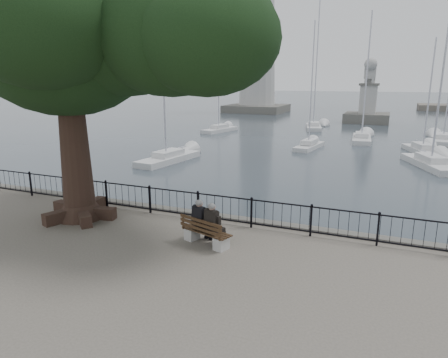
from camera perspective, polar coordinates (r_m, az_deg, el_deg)
The scene contains 16 objects.
harbor at distance 14.63m, azimuth 0.76°, elevation -7.56°, with size 260.00×260.00×1.20m.
railing at distance 13.83m, azimuth -0.00°, elevation -4.19°, with size 22.06×0.06×1.00m.
bench at distance 12.20m, azimuth -2.68°, elevation -8.02°, with size 1.74×0.97×0.88m.
person_left at distance 12.28m, azimuth -3.12°, elevation -6.20°, with size 0.54×0.76×1.39m.
person_right at distance 11.96m, azimuth -1.34°, elevation -6.75°, with size 0.54×0.76×1.39m.
tree at distance 14.34m, azimuth -18.68°, elevation 19.61°, with size 12.01×8.38×9.80m.
lighthouse at distance 75.61m, azimuth 4.92°, elevation 19.65°, with size 10.34×10.34×31.53m.
lion_monument at distance 59.76m, azimuth 19.82°, elevation 9.70°, with size 5.94×5.94×8.78m.
sailboat_a at distance 29.56m, azimuth -7.94°, elevation 3.09°, with size 2.37×6.12×11.83m.
sailboat_b at distance 35.72m, azimuth 12.07°, elevation 4.80°, with size 1.97×4.87×10.66m.
sailboat_c at distance 30.94m, azimuth 27.42°, elevation 2.10°, with size 3.74×6.22×11.60m.
sailboat_d at distance 36.53m, azimuth 26.47°, elevation 3.76°, with size 3.11×5.47×9.18m.
sailboat_e at distance 46.43m, azimuth -0.62°, elevation 7.20°, with size 2.65×5.59×11.96m.
sailboat_f at distance 41.45m, azimuth 19.08°, elevation 5.59°, with size 2.04×6.08×12.15m.
sailboat_g at distance 43.87m, azimuth 28.76°, elevation 5.05°, with size 2.55×6.14×11.86m.
sailboat_h at distance 50.28m, azimuth 12.69°, elevation 7.47°, with size 2.88×6.19×15.10m.
Camera 1 is at (5.02, -9.64, 4.89)m, focal length 32.00 mm.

